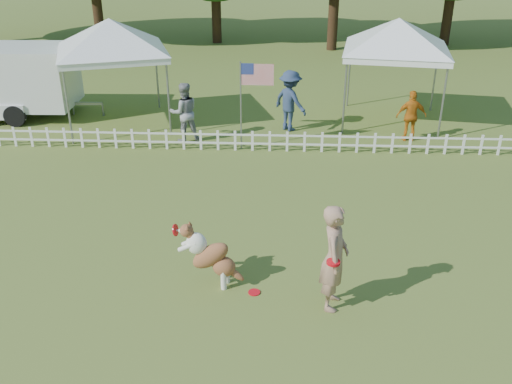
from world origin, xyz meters
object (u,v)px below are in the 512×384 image
spectator_a (184,112)px  cargo_trailer (8,81)px  spectator_b (290,101)px  handler (334,258)px  flag_pole (241,106)px  dog (211,256)px  frisbee_on_turf (254,292)px  spectator_c (411,116)px  canopy_tent_left (115,74)px  canopy_tent_right (394,73)px

spectator_a → cargo_trailer: bearing=-39.5°
cargo_trailer → spectator_b: size_ratio=2.84×
handler → flag_pole: (-2.11, 7.33, 0.31)m
dog → spectator_b: spectator_b is taller
spectator_b → frisbee_on_turf: bearing=129.5°
spectator_c → cargo_trailer: bearing=-10.7°
cargo_trailer → spectator_b: (9.40, -0.99, -0.24)m
dog → frisbee_on_turf: size_ratio=5.52×
frisbee_on_turf → cargo_trailer: cargo_trailer is taller
flag_pole → spectator_b: 2.24m
canopy_tent_left → flag_pole: canopy_tent_left is taller
handler → dog: 2.25m
frisbee_on_turf → spectator_c: 9.10m
frisbee_on_turf → spectator_b: size_ratio=0.12×
cargo_trailer → spectator_c: bearing=-9.5°
canopy_tent_right → cargo_trailer: bearing=-171.6°
frisbee_on_turf → spectator_c: bearing=61.9°
flag_pole → spectator_a: 1.87m
flag_pole → spectator_c: (5.02, 0.94, -0.51)m
frisbee_on_turf → flag_pole: 7.21m
dog → canopy_tent_right: canopy_tent_right is taller
dog → canopy_tent_right: bearing=74.2°
spectator_b → spectator_a: bearing=63.4°
handler → frisbee_on_turf: 1.69m
spectator_a → spectator_b: 3.34m
canopy_tent_right → spectator_c: bearing=-71.6°
canopy_tent_right → flag_pole: (-4.71, -2.72, -0.34)m
spectator_b → spectator_c: spectator_b is taller
dog → frisbee_on_turf: dog is taller
dog → canopy_tent_left: 9.74m
spectator_b → cargo_trailer: bearing=37.8°
frisbee_on_turf → canopy_tent_left: 10.39m
canopy_tent_left → spectator_c: 9.24m
flag_pole → cargo_trailer: bearing=162.8°
cargo_trailer → spectator_a: (6.25, -2.11, -0.30)m
canopy_tent_left → spectator_a: 2.86m
canopy_tent_left → cargo_trailer: (-3.86, 0.72, -0.45)m
spectator_c → canopy_tent_left: bearing=-9.5°
handler → dog: handler is taller
canopy_tent_left → spectator_b: (5.54, -0.27, -0.69)m
spectator_a → spectator_b: bearing=178.7°
frisbee_on_turf → spectator_a: bearing=108.0°
canopy_tent_left → cargo_trailer: 3.96m
flag_pole → spectator_c: size_ratio=1.66×
canopy_tent_right → flag_pole: 5.44m
dog → canopy_tent_right: size_ratio=0.37×
canopy_tent_left → canopy_tent_right: bearing=-13.8°
spectator_a → dog: bearing=82.0°
canopy_tent_left → spectator_c: canopy_tent_left is taller
canopy_tent_left → frisbee_on_turf: bearing=-80.2°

